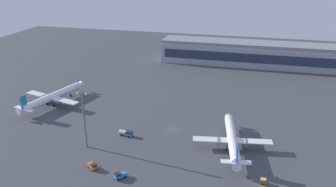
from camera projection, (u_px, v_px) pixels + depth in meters
The scene contains 9 objects.
ground_plane at pixel (173, 130), 151.12m from camera, with size 416.00×416.00×0.00m, color #424449.
terminal_building at pixel (262, 54), 240.34m from camera, with size 142.00×22.40×16.40m.
airplane_taxiway_distant at pixel (232, 140), 135.20m from camera, with size 31.58×40.41×10.38m.
airplane_near_gate at pixel (53, 97), 176.28m from camera, with size 33.66×42.91×11.15m.
maintenance_van at pixel (92, 166), 122.89m from camera, with size 4.52×3.96×2.25m.
baggage_tractor at pixel (263, 183), 113.48m from camera, with size 2.28×4.27×2.25m.
fuel_truck at pixel (126, 133), 145.71m from camera, with size 6.55×3.23×2.35m.
cargo_loader at pixel (120, 175), 117.54m from camera, with size 4.29×4.33×2.25m.
apron_light_central at pixel (84, 116), 132.66m from camera, with size 4.80×0.90×23.76m.
Camera 1 is at (30.85, -130.85, 70.96)m, focal length 36.24 mm.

